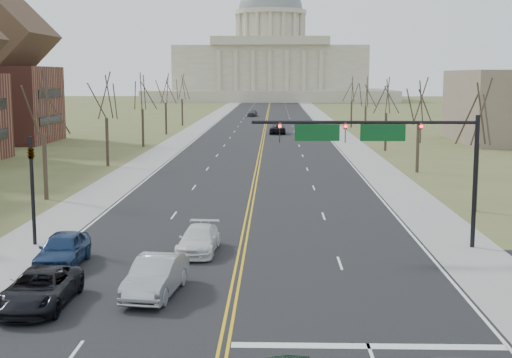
# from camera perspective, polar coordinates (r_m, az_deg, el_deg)

# --- Properties ---
(ground) EXTENTS (600.00, 600.00, 0.00)m
(ground) POSITION_cam_1_polar(r_m,az_deg,el_deg) (26.33, -2.41, -12.35)
(ground) COLOR #53592C
(ground) RESTS_ON ground
(road) EXTENTS (20.00, 380.00, 0.01)m
(road) POSITION_cam_1_polar(r_m,az_deg,el_deg) (134.91, 0.77, 4.34)
(road) COLOR black
(road) RESTS_ON ground
(cross_road) EXTENTS (120.00, 14.00, 0.01)m
(cross_road) POSITION_cam_1_polar(r_m,az_deg,el_deg) (32.00, -1.68, -8.55)
(cross_road) COLOR black
(cross_road) RESTS_ON ground
(sidewalk_left) EXTENTS (4.00, 380.00, 0.03)m
(sidewalk_left) POSITION_cam_1_polar(r_m,az_deg,el_deg) (135.59, -4.32, 4.34)
(sidewalk_left) COLOR gray
(sidewalk_left) RESTS_ON ground
(sidewalk_right) EXTENTS (4.00, 380.00, 0.03)m
(sidewalk_right) POSITION_cam_1_polar(r_m,az_deg,el_deg) (135.29, 5.87, 4.32)
(sidewalk_right) COLOR gray
(sidewalk_right) RESTS_ON ground
(center_line) EXTENTS (0.42, 380.00, 0.01)m
(center_line) POSITION_cam_1_polar(r_m,az_deg,el_deg) (134.91, 0.77, 4.35)
(center_line) COLOR gold
(center_line) RESTS_ON road
(edge_line_left) EXTENTS (0.15, 380.00, 0.01)m
(edge_line_left) POSITION_cam_1_polar(r_m,az_deg,el_deg) (135.39, -3.39, 4.35)
(edge_line_left) COLOR silver
(edge_line_left) RESTS_ON road
(edge_line_right) EXTENTS (0.15, 380.00, 0.01)m
(edge_line_right) POSITION_cam_1_polar(r_m,az_deg,el_deg) (135.14, 4.94, 4.32)
(edge_line_right) COLOR silver
(edge_line_right) RESTS_ON road
(stop_bar) EXTENTS (9.50, 0.50, 0.01)m
(stop_bar) POSITION_cam_1_polar(r_m,az_deg,el_deg) (25.54, 8.99, -13.07)
(stop_bar) COLOR silver
(stop_bar) RESTS_ON road
(capitol) EXTENTS (90.00, 60.00, 50.00)m
(capitol) POSITION_cam_1_polar(r_m,az_deg,el_deg) (274.54, 1.16, 9.31)
(capitol) COLOR beige
(capitol) RESTS_ON ground
(signal_mast) EXTENTS (12.12, 0.44, 7.20)m
(signal_mast) POSITION_cam_1_polar(r_m,az_deg,el_deg) (38.66, 10.01, 2.95)
(signal_mast) COLOR black
(signal_mast) RESTS_ON ground
(signal_left) EXTENTS (0.32, 0.36, 6.00)m
(signal_left) POSITION_cam_1_polar(r_m,az_deg,el_deg) (40.69, -17.48, 0.05)
(signal_left) COLOR black
(signal_left) RESTS_ON ground
(tree_r_0) EXTENTS (3.74, 3.74, 8.50)m
(tree_r_0) POSITION_cam_1_polar(r_m,az_deg,el_deg) (50.57, 17.37, 4.82)
(tree_r_0) COLOR #35281F
(tree_r_0) RESTS_ON ground
(tree_l_0) EXTENTS (3.96, 3.96, 9.00)m
(tree_l_0) POSITION_cam_1_polar(r_m,az_deg,el_deg) (55.38, -16.70, 5.52)
(tree_l_0) COLOR #35281F
(tree_l_0) RESTS_ON ground
(tree_r_1) EXTENTS (3.74, 3.74, 8.50)m
(tree_r_1) POSITION_cam_1_polar(r_m,az_deg,el_deg) (70.00, 12.92, 5.85)
(tree_r_1) COLOR #35281F
(tree_r_1) RESTS_ON ground
(tree_l_1) EXTENTS (3.96, 3.96, 9.00)m
(tree_l_1) POSITION_cam_1_polar(r_m,az_deg,el_deg) (74.63, -11.92, 6.31)
(tree_l_1) COLOR #35281F
(tree_l_1) RESTS_ON ground
(tree_r_2) EXTENTS (3.74, 3.74, 8.50)m
(tree_r_2) POSITION_cam_1_polar(r_m,az_deg,el_deg) (89.68, 10.40, 6.41)
(tree_r_2) COLOR #35281F
(tree_r_2) RESTS_ON ground
(tree_l_2) EXTENTS (3.96, 3.96, 9.00)m
(tree_l_2) POSITION_cam_1_polar(r_m,az_deg,el_deg) (94.20, -9.10, 6.76)
(tree_l_2) COLOR #35281F
(tree_l_2) RESTS_ON ground
(tree_r_3) EXTENTS (3.74, 3.74, 8.50)m
(tree_r_3) POSITION_cam_1_polar(r_m,az_deg,el_deg) (109.48, 8.79, 6.76)
(tree_r_3) COLOR #35281F
(tree_r_3) RESTS_ON ground
(tree_l_3) EXTENTS (3.96, 3.96, 9.00)m
(tree_l_3) POSITION_cam_1_polar(r_m,az_deg,el_deg) (113.91, -7.25, 7.04)
(tree_l_3) COLOR #35281F
(tree_l_3) RESTS_ON ground
(tree_r_4) EXTENTS (3.74, 3.74, 8.50)m
(tree_r_4) POSITION_cam_1_polar(r_m,az_deg,el_deg) (129.34, 7.67, 7.00)
(tree_r_4) COLOR #35281F
(tree_r_4) RESTS_ON ground
(tree_l_4) EXTENTS (3.96, 3.96, 9.00)m
(tree_l_4) POSITION_cam_1_polar(r_m,az_deg,el_deg) (133.71, -5.95, 7.24)
(tree_l_4) COLOR #35281F
(tree_l_4) RESTS_ON ground
(car_sb_inner_lead) EXTENTS (2.34, 5.13, 1.63)m
(car_sb_inner_lead) POSITION_cam_1_polar(r_m,az_deg,el_deg) (30.81, -8.02, -7.71)
(car_sb_inner_lead) COLOR #9B9FA3
(car_sb_inner_lead) RESTS_ON road
(car_sb_outer_lead) EXTENTS (2.46, 5.32, 1.48)m
(car_sb_outer_lead) POSITION_cam_1_polar(r_m,az_deg,el_deg) (30.34, -16.95, -8.40)
(car_sb_outer_lead) COLOR black
(car_sb_outer_lead) RESTS_ON road
(car_sb_inner_second) EXTENTS (2.15, 4.82, 1.37)m
(car_sb_inner_second) POSITION_cam_1_polar(r_m,az_deg,el_deg) (37.75, -4.60, -4.87)
(car_sb_inner_second) COLOR white
(car_sb_inner_second) RESTS_ON road
(car_sb_outer_second) EXTENTS (2.06, 4.94, 1.67)m
(car_sb_outer_second) POSITION_cam_1_polar(r_m,az_deg,el_deg) (36.23, -15.21, -5.46)
(car_sb_outer_second) COLOR navy
(car_sb_outer_second) RESTS_ON road
(car_far_nb) EXTENTS (2.62, 5.50, 1.52)m
(car_far_nb) POSITION_cam_1_polar(r_m,az_deg,el_deg) (114.51, 1.74, 4.02)
(car_far_nb) COLOR black
(car_far_nb) RESTS_ON road
(car_far_sb) EXTENTS (2.41, 4.88, 1.60)m
(car_far_sb) POSITION_cam_1_polar(r_m,az_deg,el_deg) (163.17, -0.29, 5.31)
(car_far_sb) COLOR #46494D
(car_far_sb) RESTS_ON road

